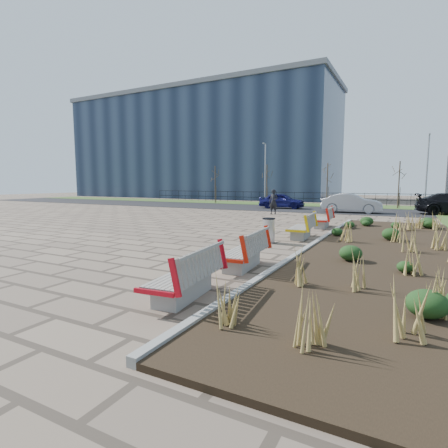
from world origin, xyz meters
The scene contains 21 objects.
ground centered at (0.00, 0.00, 0.00)m, with size 120.00×120.00×0.00m, color #746250.
planting_bed centered at (6.25, 5.00, 0.05)m, with size 4.50×18.00×0.10m, color black.
planting_curb centered at (3.92, 5.00, 0.07)m, with size 0.16×18.00×0.15m, color gray.
grass_verge_far centered at (0.00, 28.00, 0.02)m, with size 80.00×5.00×0.04m, color #33511E.
road centered at (0.00, 22.00, 0.01)m, with size 80.00×7.00×0.02m, color black.
bench_a centered at (3.00, -1.54, 0.50)m, with size 0.90×2.10×1.00m, color #B20B19, non-canonical shape.
bench_b centered at (3.00, 1.18, 0.50)m, with size 0.90×2.10×1.00m, color red, non-canonical shape.
bench_c centered at (3.00, 6.83, 0.50)m, with size 0.90×2.10×1.00m, color gold, non-canonical shape.
bench_d centered at (3.00, 10.68, 0.50)m, with size 0.90×2.10×1.00m, color red, non-canonical shape.
litter_bin centered at (2.22, 5.21, 0.46)m, with size 0.46×0.46×0.91m, color #B2B2B7.
pedestrian centered at (-1.67, 16.53, 0.88)m, with size 0.64×0.42×1.76m, color black.
car_blue centered at (-2.87, 21.99, 0.68)m, with size 1.56×3.87×1.32m, color #12124F.
car_silver centered at (3.06, 20.35, 0.73)m, with size 1.49×4.28×1.41m, color #929398.
tree_a centered at (-12.00, 26.50, 2.04)m, with size 1.40×1.40×4.00m, color #4C3D2D, non-canonical shape.
tree_b centered at (-6.00, 26.50, 2.04)m, with size 1.40×1.40×4.00m, color #4C3D2D, non-canonical shape.
tree_c centered at (0.00, 26.50, 2.04)m, with size 1.40×1.40×4.00m, color #4C3D2D, non-canonical shape.
tree_d centered at (6.00, 26.50, 2.04)m, with size 1.40×1.40×4.00m, color #4C3D2D, non-canonical shape.
lamp_west centered at (-6.00, 26.00, 3.04)m, with size 0.24×0.60×6.00m, color gray, non-canonical shape.
lamp_east centered at (8.00, 26.00, 3.04)m, with size 0.24×0.60×6.00m, color gray, non-canonical shape.
railing_fence centered at (0.00, 29.50, 0.64)m, with size 44.00×0.10×1.20m, color black, non-canonical shape.
building_glass centered at (-22.00, 40.00, 7.50)m, with size 40.00×14.00×15.00m, color #192338.
Camera 1 is at (6.78, -7.00, 2.25)m, focal length 28.00 mm.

